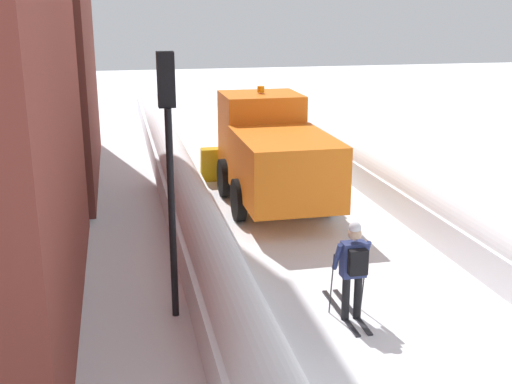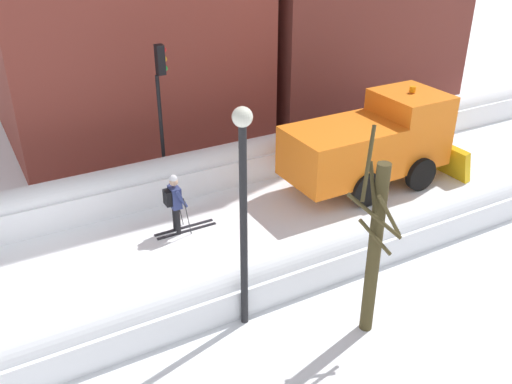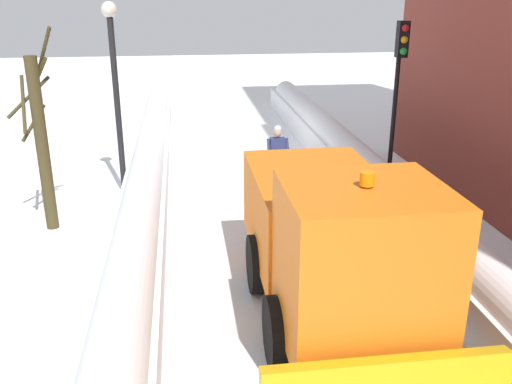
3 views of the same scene
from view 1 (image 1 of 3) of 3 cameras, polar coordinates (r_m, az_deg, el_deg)
name	(u,v)px [view 1 (image 1 of 3)]	position (r m, az deg, el deg)	size (l,w,h in m)	color
ground_plane	(292,207)	(17.47, 3.24, -1.38)	(80.00, 80.00, 0.00)	white
snowbank_left	(185,192)	(16.76, -6.40, 0.02)	(1.10, 36.00, 1.32)	white
snowbank_right	(393,182)	(18.30, 12.12, 0.88)	(1.10, 36.00, 1.19)	white
plow_truck	(272,153)	(17.30, 1.45, 3.53)	(3.20, 5.98, 3.12)	orange
skier	(353,266)	(11.16, 8.69, -6.59)	(0.62, 1.80, 1.81)	black
traffic_light_pole	(168,137)	(10.71, -7.84, 4.92)	(0.28, 0.42, 4.60)	black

